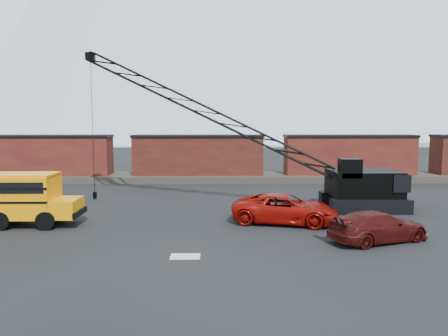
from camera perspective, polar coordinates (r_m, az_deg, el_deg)
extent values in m
plane|color=black|center=(24.83, -5.57, -8.65)|extent=(160.00, 160.00, 0.00)
cone|color=white|center=(353.11, 5.58, 17.69)|extent=(240.00, 240.00, 160.00)
cube|color=white|center=(363.97, -1.21, 7.10)|extent=(800.00, 80.00, 24.00)
cube|color=#49443C|center=(46.35, -3.37, -1.24)|extent=(120.00, 5.00, 0.70)
cube|color=#421313|center=(49.46, -22.25, 1.51)|extent=(13.50, 2.90, 4.00)
cube|color=black|center=(49.35, -22.35, 3.89)|extent=(13.70, 3.10, 0.25)
cube|color=black|center=(51.29, -26.54, -0.44)|extent=(2.20, 2.40, 0.60)
cube|color=black|center=(48.25, -17.52, -0.45)|extent=(2.20, 2.40, 0.60)
cube|color=#562118|center=(46.11, -3.39, 1.66)|extent=(13.50, 2.90, 4.00)
cube|color=black|center=(45.99, -3.40, 4.20)|extent=(13.70, 3.10, 0.25)
cube|color=black|center=(46.65, -8.53, -0.45)|extent=(2.20, 2.40, 0.60)
cube|color=black|center=(46.28, 1.83, -0.43)|extent=(2.20, 2.40, 0.60)
cube|color=#421313|center=(48.14, 16.01, 1.62)|extent=(13.50, 2.90, 4.00)
cube|color=black|center=(48.03, 16.09, 4.06)|extent=(13.70, 3.10, 0.25)
cube|color=black|center=(47.25, 11.07, -0.41)|extent=(2.20, 2.40, 0.60)
cube|color=black|center=(49.68, 20.60, -0.37)|extent=(2.20, 2.40, 0.60)
cube|color=silver|center=(20.96, -5.09, -11.43)|extent=(1.40, 0.90, 0.02)
cube|color=#FF9505|center=(28.26, -19.97, -4.88)|extent=(1.60, 2.30, 1.10)
cube|color=black|center=(28.05, -18.30, -5.53)|extent=(0.15, 2.45, 0.35)
cylinder|color=black|center=(28.63, -27.17, -6.18)|extent=(1.10, 0.35, 1.10)
cylinder|color=black|center=(30.67, -25.27, -5.30)|extent=(1.10, 0.35, 1.10)
cylinder|color=black|center=(27.59, -22.29, -6.41)|extent=(1.10, 0.35, 1.10)
cylinder|color=black|center=(29.69, -20.67, -5.47)|extent=(1.10, 0.35, 1.10)
imported|color=#9C0C07|center=(27.49, 7.99, -5.28)|extent=(7.05, 4.54, 1.81)
imported|color=#410D0B|center=(24.57, 19.47, -7.21)|extent=(5.98, 4.07, 1.61)
cube|color=black|center=(31.68, 18.62, -4.77)|extent=(5.50, 1.00, 1.00)
cube|color=black|center=(34.66, 16.86, -3.78)|extent=(5.50, 1.00, 1.00)
cube|color=black|center=(32.95, 17.78, -1.86)|extent=(4.80, 3.60, 1.80)
cube|color=black|center=(33.62, 21.03, -1.47)|extent=(1.20, 3.80, 1.20)
cube|color=black|center=(31.24, 16.12, -0.01)|extent=(1.40, 1.20, 1.30)
cube|color=black|center=(30.72, 16.42, -0.12)|extent=(1.20, 0.06, 0.90)
cube|color=black|center=(36.74, -17.07, 13.78)|extent=(0.70, 0.50, 0.60)
cylinder|color=black|center=(36.41, -16.78, 4.89)|extent=(0.04, 0.04, 11.06)
cube|color=black|center=(36.89, -16.52, -3.41)|extent=(0.25, 0.25, 0.50)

